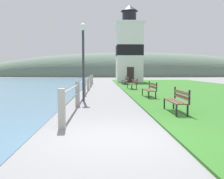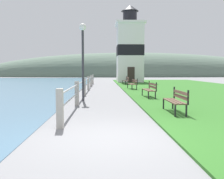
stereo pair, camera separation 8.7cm
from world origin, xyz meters
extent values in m
plane|color=slate|center=(0.00, 0.00, 0.00)|extent=(160.00, 160.00, 0.00)
cube|color=#2D6623|center=(7.43, 13.62, 0.03)|extent=(12.00, 40.87, 0.06)
cube|color=#A8A399|center=(-1.33, 1.00, 0.55)|extent=(0.18, 0.18, 1.10)
cube|color=#A8A399|center=(-1.33, 5.43, 0.55)|extent=(0.18, 0.18, 1.10)
cube|color=#A8A399|center=(-1.33, 9.86, 0.55)|extent=(0.18, 0.18, 1.10)
cube|color=#A8A399|center=(-1.33, 14.30, 0.55)|extent=(0.18, 0.18, 1.10)
cube|color=#A8A399|center=(-1.33, 18.73, 0.55)|extent=(0.18, 0.18, 1.10)
cube|color=#A8A399|center=(-1.33, 23.16, 0.55)|extent=(0.18, 0.18, 1.10)
cylinder|color=#B2B2B7|center=(-1.33, 12.08, 0.93)|extent=(0.06, 22.16, 0.06)
cylinder|color=#B2B2B7|center=(-1.33, 12.08, 0.55)|extent=(0.06, 22.16, 0.06)
cube|color=brown|center=(2.26, 3.13, 0.47)|extent=(0.14, 1.73, 0.04)
cube|color=brown|center=(2.41, 3.13, 0.47)|extent=(0.14, 1.73, 0.04)
cube|color=brown|center=(2.56, 3.12, 0.47)|extent=(0.14, 1.73, 0.04)
cube|color=brown|center=(2.64, 3.12, 0.79)|extent=(0.08, 1.73, 0.11)
cube|color=brown|center=(2.64, 3.12, 0.63)|extent=(0.08, 1.73, 0.11)
cube|color=black|center=(2.21, 2.29, 0.23)|extent=(0.05, 0.05, 0.45)
cube|color=black|center=(2.24, 3.97, 0.23)|extent=(0.05, 0.05, 0.45)
cube|color=black|center=(2.58, 2.28, 0.23)|extent=(0.05, 0.05, 0.45)
cube|color=black|center=(2.61, 3.96, 0.23)|extent=(0.05, 0.05, 0.45)
cube|color=black|center=(2.63, 2.28, 0.70)|extent=(0.05, 0.05, 0.49)
cube|color=black|center=(2.65, 3.96, 0.70)|extent=(0.05, 0.05, 0.49)
cube|color=brown|center=(2.28, 8.29, 0.47)|extent=(0.17, 1.86, 0.04)
cube|color=brown|center=(2.43, 8.30, 0.47)|extent=(0.17, 1.86, 0.04)
cube|color=brown|center=(2.57, 8.30, 0.47)|extent=(0.17, 1.86, 0.04)
cube|color=brown|center=(2.66, 8.30, 0.79)|extent=(0.11, 1.86, 0.11)
cube|color=brown|center=(2.66, 8.30, 0.63)|extent=(0.11, 1.86, 0.11)
cube|color=black|center=(2.27, 7.39, 0.23)|extent=(0.05, 0.05, 0.45)
cube|color=black|center=(2.22, 9.20, 0.23)|extent=(0.05, 0.05, 0.45)
cube|color=black|center=(2.64, 7.40, 0.23)|extent=(0.05, 0.05, 0.45)
cube|color=black|center=(2.59, 9.21, 0.23)|extent=(0.05, 0.05, 0.45)
cube|color=black|center=(2.68, 7.40, 0.70)|extent=(0.05, 0.05, 0.49)
cube|color=black|center=(2.63, 9.21, 0.70)|extent=(0.05, 0.05, 0.49)
cube|color=brown|center=(2.05, 14.41, 0.47)|extent=(0.29, 1.85, 0.04)
cube|color=brown|center=(2.20, 14.42, 0.47)|extent=(0.29, 1.85, 0.04)
cube|color=brown|center=(2.34, 14.43, 0.47)|extent=(0.29, 1.85, 0.04)
cube|color=brown|center=(2.43, 14.44, 0.79)|extent=(0.23, 1.85, 0.11)
cube|color=brown|center=(2.43, 14.44, 0.63)|extent=(0.23, 1.85, 0.11)
cube|color=black|center=(2.10, 13.51, 0.23)|extent=(0.05, 0.05, 0.45)
cube|color=black|center=(1.93, 15.30, 0.23)|extent=(0.05, 0.05, 0.45)
cube|color=black|center=(2.47, 13.54, 0.23)|extent=(0.05, 0.05, 0.45)
cube|color=black|center=(2.30, 15.33, 0.23)|extent=(0.05, 0.05, 0.45)
cube|color=black|center=(2.52, 13.55, 0.70)|extent=(0.05, 0.05, 0.49)
cube|color=black|center=(2.35, 15.34, 0.70)|extent=(0.05, 0.05, 0.49)
cube|color=brown|center=(2.13, 20.96, 0.47)|extent=(0.26, 1.89, 0.04)
cube|color=brown|center=(2.28, 20.98, 0.47)|extent=(0.26, 1.89, 0.04)
cube|color=brown|center=(2.42, 20.99, 0.47)|extent=(0.26, 1.89, 0.04)
cube|color=brown|center=(2.51, 20.99, 0.79)|extent=(0.20, 1.88, 0.11)
cube|color=brown|center=(2.51, 20.99, 0.63)|extent=(0.20, 1.88, 0.11)
cube|color=black|center=(2.16, 20.05, 0.23)|extent=(0.05, 0.05, 0.45)
cube|color=black|center=(2.02, 21.88, 0.23)|extent=(0.05, 0.05, 0.45)
cube|color=black|center=(2.53, 20.08, 0.23)|extent=(0.05, 0.05, 0.45)
cube|color=black|center=(2.39, 21.90, 0.23)|extent=(0.05, 0.05, 0.45)
cube|color=black|center=(2.58, 20.08, 0.70)|extent=(0.05, 0.05, 0.49)
cube|color=black|center=(2.44, 21.91, 0.70)|extent=(0.05, 0.05, 0.49)
cube|color=white|center=(3.38, 27.20, 3.76)|extent=(3.31, 3.31, 7.52)
cube|color=black|center=(3.38, 27.20, 4.14)|extent=(3.35, 3.35, 1.35)
cube|color=white|center=(3.38, 27.20, 7.65)|extent=(3.80, 3.80, 0.25)
cylinder|color=black|center=(3.38, 27.20, 8.50)|extent=(1.82, 1.82, 1.46)
cone|color=black|center=(3.38, 27.20, 9.64)|extent=(2.27, 2.27, 0.80)
cube|color=#332823|center=(3.38, 25.53, 1.00)|extent=(0.90, 0.06, 2.00)
cylinder|color=#333338|center=(-1.18, 7.12, 1.80)|extent=(0.12, 0.12, 3.60)
sphere|color=white|center=(-1.18, 7.12, 3.78)|extent=(0.36, 0.36, 0.36)
ellipsoid|color=#566B5B|center=(8.00, 57.25, 0.00)|extent=(80.00, 16.00, 12.00)
camera|label=1|loc=(-0.25, -5.75, 1.59)|focal=40.00mm
camera|label=2|loc=(-0.16, -5.75, 1.59)|focal=40.00mm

